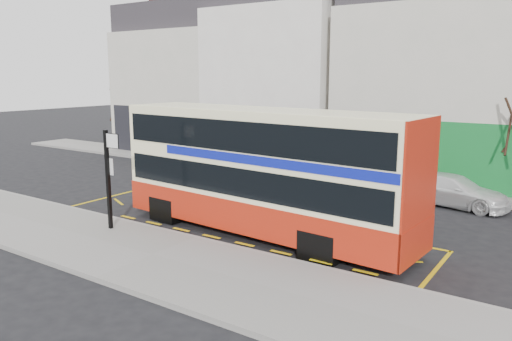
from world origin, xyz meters
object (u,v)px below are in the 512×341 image
Objects in this scene: bus_stop_post at (109,171)px; car_silver at (189,160)px; street_tree_left at (122,96)px; car_white at (453,191)px; car_grey at (346,173)px; double_decker_bus at (263,170)px.

bus_stop_post is 0.86× the size of car_silver.
car_silver is 10.94m from street_tree_left.
car_white is (8.64, 10.13, -1.50)m from bus_stop_post.
bus_stop_post is at bearing -42.52° from street_tree_left.
street_tree_left is (-23.41, 3.42, 3.09)m from car_white.
car_grey is (3.55, 10.99, -1.50)m from bus_stop_post.
car_silver is 8.74m from car_grey.
bus_stop_post is at bearing 148.18° from car_white.
street_tree_left is (-14.77, 13.55, 1.59)m from bus_stop_post.
car_grey is 0.70× the size of street_tree_left.
car_silver is (-9.42, 6.89, -1.54)m from double_decker_bus.
car_silver is at bearing 119.89° from bus_stop_post.
bus_stop_post reaches higher than car_grey.
double_decker_bus is 1.94× the size of street_tree_left.
street_tree_left is at bearing 73.08° from car_grey.
street_tree_left reaches higher than car_silver.
car_silver is 13.72m from car_white.
car_silver is at bearing -22.46° from street_tree_left.
car_silver is at bearing 147.75° from double_decker_bus.
double_decker_bus is at bearing 176.52° from car_grey.
bus_stop_post is 11.65m from car_grey.
car_grey is (-0.80, 8.34, -1.57)m from double_decker_bus.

